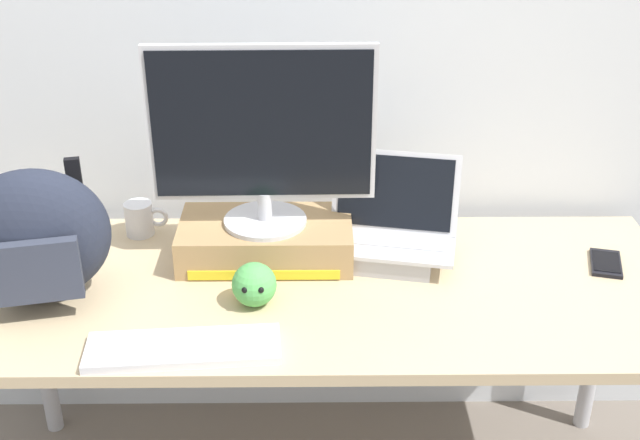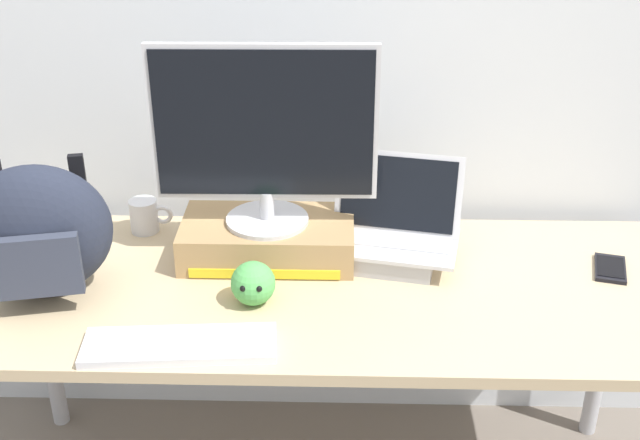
# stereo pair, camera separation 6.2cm
# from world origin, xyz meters

# --- Properties ---
(back_wall) EXTENTS (7.00, 0.10, 2.60)m
(back_wall) POSITION_xyz_m (0.00, 0.46, 1.30)
(back_wall) COLOR silver
(back_wall) RESTS_ON ground
(desk) EXTENTS (1.81, 0.72, 0.72)m
(desk) POSITION_xyz_m (0.00, 0.00, 0.65)
(desk) COLOR tan
(desk) RESTS_ON ground
(toner_box_yellow) EXTENTS (0.45, 0.25, 0.10)m
(toner_box_yellow) POSITION_xyz_m (-0.14, 0.14, 0.77)
(toner_box_yellow) COLOR #A88456
(toner_box_yellow) RESTS_ON desk
(desktop_monitor) EXTENTS (0.56, 0.21, 0.47)m
(desktop_monitor) POSITION_xyz_m (-0.14, 0.14, 1.06)
(desktop_monitor) COLOR silver
(desktop_monitor) RESTS_ON toner_box_yellow
(open_laptop) EXTENTS (0.37, 0.28, 0.26)m
(open_laptop) POSITION_xyz_m (0.19, 0.13, 0.77)
(open_laptop) COLOR #ADADB2
(open_laptop) RESTS_ON desk
(external_keyboard) EXTENTS (0.43, 0.16, 0.02)m
(external_keyboard) POSITION_xyz_m (-0.30, -0.28, 0.73)
(external_keyboard) COLOR white
(external_keyboard) RESTS_ON desk
(messenger_backpack) EXTENTS (0.38, 0.29, 0.33)m
(messenger_backpack) POSITION_xyz_m (-0.67, -0.05, 0.88)
(messenger_backpack) COLOR #232838
(messenger_backpack) RESTS_ON desk
(coffee_mug) EXTENTS (0.12, 0.08, 0.09)m
(coffee_mug) POSITION_xyz_m (-0.49, 0.27, 0.77)
(coffee_mug) COLOR silver
(coffee_mug) RESTS_ON desk
(cell_phone) EXTENTS (0.11, 0.15, 0.01)m
(cell_phone) POSITION_xyz_m (0.74, 0.09, 0.72)
(cell_phone) COLOR black
(cell_phone) RESTS_ON desk
(plush_toy) EXTENTS (0.11, 0.11, 0.11)m
(plush_toy) POSITION_xyz_m (-0.16, -0.09, 0.77)
(plush_toy) COLOR #56B256
(plush_toy) RESTS_ON desk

